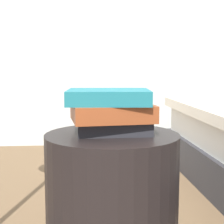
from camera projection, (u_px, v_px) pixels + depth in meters
The scene contains 4 objects.
side_table at pixel (112, 203), 1.21m from camera, with size 0.44×0.44×0.47m, color black.
book_charcoal at pixel (114, 127), 1.19m from camera, with size 0.24×0.15×0.04m, color #28282D.
book_rust at pixel (112, 112), 1.17m from camera, with size 0.26×0.20×0.05m, color #994723.
book_teal at pixel (109, 97), 1.16m from camera, with size 0.26×0.20×0.05m, color #1E727F.
Camera 1 is at (-0.09, -1.16, 0.69)m, focal length 57.98 mm.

